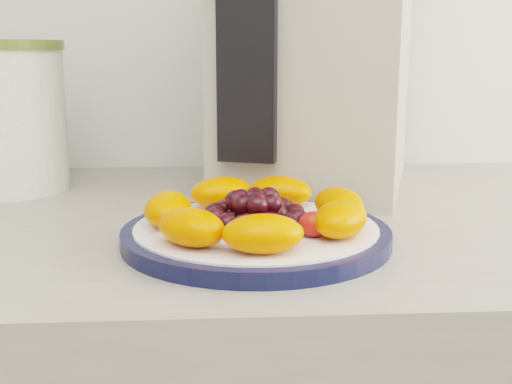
{
  "coord_description": "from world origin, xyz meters",
  "views": [
    {
      "loc": [
        0.08,
        0.49,
        1.08
      ],
      "look_at": [
        0.11,
        1.08,
        0.95
      ],
      "focal_mm": 45.0,
      "sensor_mm": 36.0,
      "label": 1
    }
  ],
  "objects": [
    {
      "name": "plate_rim",
      "position": [
        0.11,
        1.08,
        0.91
      ],
      "size": [
        0.26,
        0.26,
        0.01
      ],
      "primitive_type": "cylinder",
      "color": "#0E1434",
      "rests_on": "counter"
    },
    {
      "name": "plate_face",
      "position": [
        0.11,
        1.08,
        0.91
      ],
      "size": [
        0.23,
        0.23,
        0.02
      ],
      "primitive_type": "cylinder",
      "color": "white",
      "rests_on": "counter"
    },
    {
      "name": "canister",
      "position": [
        -0.19,
        1.34,
        0.99
      ],
      "size": [
        0.2,
        0.2,
        0.18
      ],
      "primitive_type": "cylinder",
      "rotation": [
        0.0,
        0.0,
        -0.36
      ],
      "color": "#406A1E",
      "rests_on": "counter"
    },
    {
      "name": "canister_lid",
      "position": [
        -0.19,
        1.34,
        1.09
      ],
      "size": [
        0.2,
        0.2,
        0.01
      ],
      "primitive_type": "cylinder",
      "rotation": [
        0.0,
        0.0,
        -0.36
      ],
      "color": "#5C682B",
      "rests_on": "canister"
    },
    {
      "name": "appliance_body",
      "position": [
        0.22,
        1.35,
        1.09
      ],
      "size": [
        0.31,
        0.37,
        0.39
      ],
      "primitive_type": "cube",
      "rotation": [
        0.0,
        0.0,
        -0.32
      ],
      "color": "#AEA794",
      "rests_on": "counter"
    },
    {
      "name": "appliance_panel",
      "position": [
        0.11,
        1.22,
        1.1
      ],
      "size": [
        0.07,
        0.04,
        0.29
      ],
      "primitive_type": "cube",
      "rotation": [
        0.0,
        0.0,
        -0.32
      ],
      "color": "black",
      "rests_on": "appliance_body"
    },
    {
      "name": "fruit_plate",
      "position": [
        0.12,
        1.07,
        0.93
      ],
      "size": [
        0.22,
        0.22,
        0.03
      ],
      "color": "#FB5700",
      "rests_on": "plate_face"
    }
  ]
}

